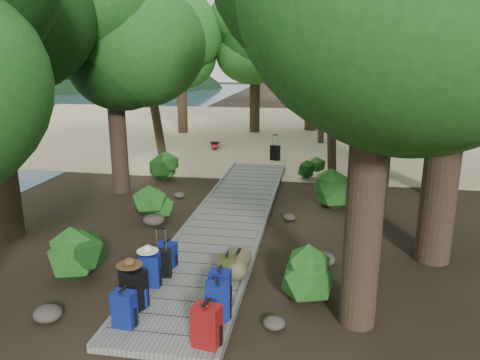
% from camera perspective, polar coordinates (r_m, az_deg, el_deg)
% --- Properties ---
extents(ground, '(120.00, 120.00, 0.00)m').
position_cam_1_polar(ground, '(11.57, -2.13, -6.50)').
color(ground, '#312318').
rests_on(ground, ground).
extents(sand_beach, '(40.00, 22.00, 0.02)m').
position_cam_1_polar(sand_beach, '(26.95, 4.86, 6.06)').
color(sand_beach, '#C4B385').
rests_on(sand_beach, ground).
extents(distant_hill, '(32.00, 16.00, 12.00)m').
position_cam_1_polar(distant_hill, '(72.29, -26.52, 10.27)').
color(distant_hill, black).
rests_on(distant_hill, ground).
extents(boardwalk, '(2.00, 12.00, 0.12)m').
position_cam_1_polar(boardwalk, '(12.47, -1.20, -4.57)').
color(boardwalk, gray).
rests_on(boardwalk, ground).
extents(backpack_left_a, '(0.37, 0.28, 0.65)m').
position_cam_1_polar(backpack_left_a, '(7.77, -13.94, -14.81)').
color(backpack_left_a, navy).
rests_on(backpack_left_a, boardwalk).
extents(backpack_left_b, '(0.49, 0.43, 0.75)m').
position_cam_1_polar(backpack_left_b, '(8.24, -12.81, -12.55)').
color(backpack_left_b, black).
rests_on(backpack_left_b, boardwalk).
extents(backpack_left_c, '(0.40, 0.30, 0.68)m').
position_cam_1_polar(backpack_left_c, '(8.88, -10.91, -10.54)').
color(backpack_left_c, navy).
rests_on(backpack_left_c, boardwalk).
extents(backpack_left_d, '(0.38, 0.30, 0.54)m').
position_cam_1_polar(backpack_left_d, '(9.63, -8.85, -8.79)').
color(backpack_left_d, navy).
rests_on(backpack_left_d, boardwalk).
extents(backpack_right_a, '(0.45, 0.36, 0.71)m').
position_cam_1_polar(backpack_right_a, '(7.13, -4.06, -17.05)').
color(backpack_right_a, maroon).
rests_on(backpack_right_a, boardwalk).
extents(backpack_right_b, '(0.43, 0.34, 0.70)m').
position_cam_1_polar(backpack_right_b, '(7.73, -2.73, -14.31)').
color(backpack_right_b, navy).
rests_on(backpack_right_b, boardwalk).
extents(backpack_right_c, '(0.37, 0.26, 0.62)m').
position_cam_1_polar(backpack_right_c, '(8.26, -2.45, -12.58)').
color(backpack_right_c, navy).
rests_on(backpack_right_c, boardwalk).
extents(backpack_right_d, '(0.36, 0.28, 0.53)m').
position_cam_1_polar(backpack_right_d, '(8.98, -1.58, -10.50)').
color(backpack_right_d, '#363E1C').
rests_on(backpack_right_d, boardwalk).
extents(duffel_right_khaki, '(0.48, 0.67, 0.42)m').
position_cam_1_polar(duffel_right_khaki, '(9.25, -0.22, -10.06)').
color(duffel_right_khaki, brown).
rests_on(duffel_right_khaki, boardwalk).
extents(suitcase_on_boardwalk, '(0.39, 0.27, 0.55)m').
position_cam_1_polar(suitcase_on_boardwalk, '(9.21, -9.46, -9.97)').
color(suitcase_on_boardwalk, black).
rests_on(suitcase_on_boardwalk, boardwalk).
extents(lone_suitcase_on_sand, '(0.43, 0.34, 0.60)m').
position_cam_1_polar(lone_suitcase_on_sand, '(19.29, 4.30, 3.33)').
color(lone_suitcase_on_sand, black).
rests_on(lone_suitcase_on_sand, sand_beach).
extents(hat_brown, '(0.44, 0.44, 0.13)m').
position_cam_1_polar(hat_brown, '(8.09, -13.35, -9.63)').
color(hat_brown, '#51351E').
rests_on(hat_brown, backpack_left_b).
extents(hat_white, '(0.40, 0.40, 0.13)m').
position_cam_1_polar(hat_white, '(8.72, -11.22, -8.11)').
color(hat_white, silver).
rests_on(hat_white, backpack_left_c).
extents(kayak, '(1.38, 3.40, 0.33)m').
position_cam_1_polar(kayak, '(21.87, -3.09, 4.42)').
color(kayak, '#9F0D10').
rests_on(kayak, sand_beach).
extents(sun_lounger, '(1.06, 2.09, 0.64)m').
position_cam_1_polar(sun_lounger, '(20.66, 14.11, 3.78)').
color(sun_lounger, silver).
rests_on(sun_lounger, sand_beach).
extents(tree_right_a, '(4.98, 4.98, 8.29)m').
position_cam_1_polar(tree_right_a, '(7.07, 16.17, 13.56)').
color(tree_right_a, black).
rests_on(tree_right_a, ground).
extents(tree_right_b, '(5.70, 5.70, 10.18)m').
position_cam_1_polar(tree_right_b, '(10.13, 25.29, 18.45)').
color(tree_right_b, black).
rests_on(tree_right_b, ground).
extents(tree_right_c, '(5.27, 5.27, 9.11)m').
position_cam_1_polar(tree_right_c, '(12.45, 17.51, 15.83)').
color(tree_right_c, black).
rests_on(tree_right_c, ground).
extents(tree_right_d, '(5.71, 5.71, 10.48)m').
position_cam_1_polar(tree_right_d, '(15.33, 24.67, 17.50)').
color(tree_right_d, black).
rests_on(tree_right_d, ground).
extents(tree_right_e, '(4.51, 4.51, 8.11)m').
position_cam_1_polar(tree_right_e, '(17.14, 17.89, 13.77)').
color(tree_right_e, black).
rests_on(tree_right_e, ground).
extents(tree_right_f, '(6.04, 6.04, 10.79)m').
position_cam_1_polar(tree_right_f, '(20.93, 22.22, 17.22)').
color(tree_right_f, black).
rests_on(tree_right_f, ground).
extents(tree_left_c, '(4.35, 4.35, 7.57)m').
position_cam_1_polar(tree_left_c, '(14.78, -15.17, 12.79)').
color(tree_left_c, black).
rests_on(tree_left_c, ground).
extents(tree_back_a, '(4.68, 4.68, 8.11)m').
position_cam_1_polar(tree_back_a, '(26.02, 1.86, 14.72)').
color(tree_back_a, black).
rests_on(tree_back_a, ground).
extents(tree_back_b, '(6.23, 6.23, 11.13)m').
position_cam_1_polar(tree_back_b, '(27.03, 9.13, 17.77)').
color(tree_back_b, black).
rests_on(tree_back_b, ground).
extents(tree_back_c, '(5.17, 5.17, 9.30)m').
position_cam_1_polar(tree_back_c, '(25.70, 17.09, 15.42)').
color(tree_back_c, black).
rests_on(tree_back_c, ground).
extents(tree_back_d, '(4.59, 4.59, 7.65)m').
position_cam_1_polar(tree_back_d, '(25.95, -7.22, 14.11)').
color(tree_back_d, black).
rests_on(tree_back_d, ground).
extents(palm_right_a, '(4.10, 4.10, 6.98)m').
position_cam_1_polar(palm_right_a, '(16.00, 12.24, 12.06)').
color(palm_right_a, '#194513').
rests_on(palm_right_a, ground).
extents(palm_right_b, '(4.90, 4.90, 9.47)m').
position_cam_1_polar(palm_right_b, '(22.12, 17.81, 15.71)').
color(palm_right_b, '#194513').
rests_on(palm_right_b, ground).
extents(palm_right_c, '(4.15, 4.15, 6.59)m').
position_cam_1_polar(palm_right_c, '(23.25, 10.74, 12.55)').
color(palm_right_c, '#194513').
rests_on(palm_right_c, ground).
extents(palm_left_a, '(4.80, 4.80, 7.64)m').
position_cam_1_polar(palm_left_a, '(18.81, -10.66, 13.57)').
color(palm_left_a, '#194513').
rests_on(palm_left_a, ground).
extents(rock_left_a, '(0.48, 0.43, 0.26)m').
position_cam_1_polar(rock_left_a, '(8.61, -22.38, -14.82)').
color(rock_left_a, '#4C473F').
rests_on(rock_left_a, ground).
extents(rock_left_b, '(0.38, 0.34, 0.21)m').
position_cam_1_polar(rock_left_b, '(10.19, -18.03, -9.76)').
color(rock_left_b, '#4C473F').
rests_on(rock_left_b, ground).
extents(rock_left_c, '(0.56, 0.50, 0.31)m').
position_cam_1_polar(rock_left_c, '(12.22, -10.47, -4.78)').
color(rock_left_c, '#4C473F').
rests_on(rock_left_c, ground).
extents(rock_left_d, '(0.33, 0.29, 0.18)m').
position_cam_1_polar(rock_left_d, '(14.39, -7.40, -1.83)').
color(rock_left_d, '#4C473F').
rests_on(rock_left_d, ground).
extents(rock_right_a, '(0.36, 0.33, 0.20)m').
position_cam_1_polar(rock_right_a, '(7.85, 4.18, -17.00)').
color(rock_right_a, '#4C473F').
rests_on(rock_right_a, ground).
extents(rock_right_b, '(0.54, 0.49, 0.30)m').
position_cam_1_polar(rock_right_b, '(9.98, 9.97, -9.46)').
color(rock_right_b, '#4C473F').
rests_on(rock_right_b, ground).
extents(rock_right_c, '(0.33, 0.30, 0.18)m').
position_cam_1_polar(rock_right_c, '(12.44, 6.00, -4.54)').
color(rock_right_c, '#4C473F').
rests_on(rock_right_c, ground).
extents(shrub_left_a, '(1.26, 1.26, 1.13)m').
position_cam_1_polar(shrub_left_a, '(9.76, -18.86, -8.00)').
color(shrub_left_a, '#174E18').
rests_on(shrub_left_a, ground).
extents(shrub_left_b, '(1.03, 1.03, 0.93)m').
position_cam_1_polar(shrub_left_b, '(12.42, -10.52, -2.94)').
color(shrub_left_b, '#174E18').
rests_on(shrub_left_b, ground).
extents(shrub_left_c, '(1.06, 1.06, 0.95)m').
position_cam_1_polar(shrub_left_c, '(16.24, -9.02, 1.49)').
color(shrub_left_c, '#174E18').
rests_on(shrub_left_c, ground).
extents(shrub_right_a, '(1.09, 1.09, 0.98)m').
position_cam_1_polar(shrub_right_a, '(8.62, 8.74, -11.03)').
color(shrub_right_a, '#174E18').
rests_on(shrub_right_a, ground).
extents(shrub_right_b, '(1.22, 1.22, 1.09)m').
position_cam_1_polar(shrub_right_b, '(13.54, 11.03, -1.06)').
color(shrub_right_b, '#174E18').
rests_on(shrub_right_b, ground).
extents(shrub_right_c, '(0.84, 0.84, 0.75)m').
position_cam_1_polar(shrub_right_c, '(16.48, 8.69, 1.35)').
color(shrub_right_c, '#174E18').
rests_on(shrub_right_c, ground).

